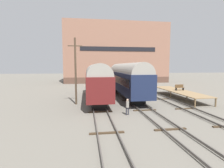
# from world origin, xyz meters

# --- Properties ---
(ground_plane) EXTENTS (200.00, 200.00, 0.00)m
(ground_plane) POSITION_xyz_m (0.00, 0.00, 0.00)
(ground_plane) COLOR #6B665B
(track_left) EXTENTS (2.60, 60.00, 0.26)m
(track_left) POSITION_xyz_m (-4.97, 0.00, 0.14)
(track_left) COLOR #4C4742
(track_left) RESTS_ON ground
(track_middle) EXTENTS (2.60, 60.00, 0.26)m
(track_middle) POSITION_xyz_m (0.00, 0.00, 0.14)
(track_middle) COLOR #4C4742
(track_middle) RESTS_ON ground
(track_right) EXTENTS (2.60, 60.00, 0.26)m
(track_right) POSITION_xyz_m (4.97, 0.00, 0.14)
(track_right) COLOR #4C4742
(track_right) RESTS_ON ground
(train_car_navy) EXTENTS (3.08, 17.43, 5.41)m
(train_car_navy) POSITION_xyz_m (0.00, 6.03, 3.07)
(train_car_navy) COLOR black
(train_car_navy) RESTS_ON ground
(train_car_maroon) EXTENTS (3.04, 16.00, 5.25)m
(train_car_maroon) POSITION_xyz_m (-4.97, 4.20, 2.97)
(train_car_maroon) COLOR black
(train_car_maroon) RESTS_ON ground
(station_platform) EXTENTS (3.04, 12.44, 1.14)m
(station_platform) POSITION_xyz_m (7.80, 3.59, 1.06)
(station_platform) COLOR #8C704C
(station_platform) RESTS_ON ground
(bench) EXTENTS (1.40, 0.40, 0.91)m
(bench) POSITION_xyz_m (8.14, 4.12, 1.63)
(bench) COLOR brown
(bench) RESTS_ON station_platform
(person_worker) EXTENTS (0.32, 0.32, 1.67)m
(person_worker) POSITION_xyz_m (-2.33, -4.44, 1.00)
(person_worker) COLOR #282833
(person_worker) RESTS_ON ground
(utility_pole) EXTENTS (1.80, 0.24, 8.49)m
(utility_pole) POSITION_xyz_m (-7.73, 1.38, 4.41)
(utility_pole) COLOR #473828
(utility_pole) RESTS_ON ground
(warehouse_building) EXTENTS (30.94, 10.73, 17.79)m
(warehouse_building) POSITION_xyz_m (2.85, 33.42, 8.90)
(warehouse_building) COLOR brown
(warehouse_building) RESTS_ON ground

